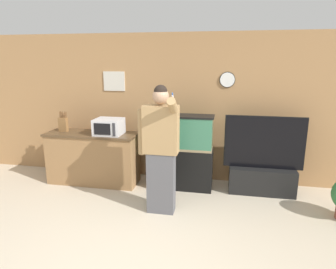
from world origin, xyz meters
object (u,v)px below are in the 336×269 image
knife_block (63,124)px  person_standing (160,148)px  aquarium_on_stand (181,152)px  counter_island (93,158)px  microwave (109,127)px  tv_on_stand (262,171)px

knife_block → person_standing: size_ratio=0.19×
aquarium_on_stand → counter_island: bearing=-177.4°
knife_block → counter_island: bearing=-3.3°
microwave → aquarium_on_stand: (1.22, 0.10, -0.41)m
tv_on_stand → person_standing: 1.86m
knife_block → person_standing: (1.95, -0.85, -0.09)m
counter_island → tv_on_stand: bearing=2.6°
counter_island → microwave: 0.68m
aquarium_on_stand → tv_on_stand: (1.34, 0.06, -0.26)m
counter_island → microwave: bearing=-5.4°
aquarium_on_stand → person_standing: bearing=-99.9°
tv_on_stand → person_standing: bearing=-147.8°
microwave → person_standing: person_standing is taller
tv_on_stand → person_standing: person_standing is taller
knife_block → aquarium_on_stand: (2.10, 0.04, -0.41)m
knife_block → person_standing: bearing=-23.5°
counter_island → tv_on_stand: tv_on_stand is taller
microwave → knife_block: 0.88m
knife_block → person_standing: 2.12m
tv_on_stand → person_standing: size_ratio=0.70×
microwave → knife_block: size_ratio=1.30×
knife_block → tv_on_stand: tv_on_stand is taller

